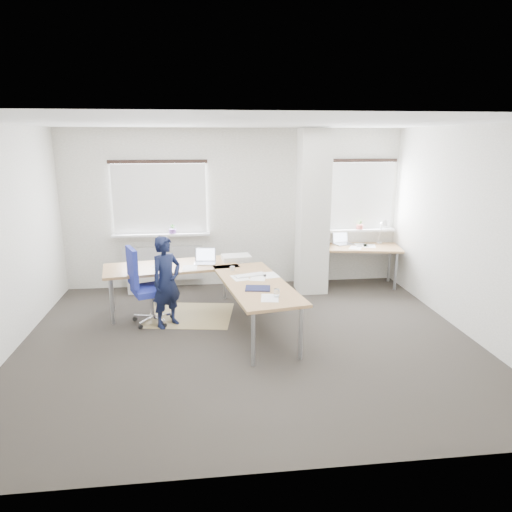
{
  "coord_description": "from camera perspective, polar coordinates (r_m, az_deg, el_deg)",
  "views": [
    {
      "loc": [
        -0.55,
        -5.6,
        2.62
      ],
      "look_at": [
        0.2,
        0.9,
        0.93
      ],
      "focal_mm": 32.0,
      "sensor_mm": 36.0,
      "label": 1
    }
  ],
  "objects": [
    {
      "name": "floor_mat",
      "position": [
        7.1,
        -8.25,
        -7.32
      ],
      "size": [
        1.4,
        1.24,
        0.01
      ],
      "primitive_type": "cube",
      "rotation": [
        0.0,
        0.0,
        -0.16
      ],
      "color": "#988453",
      "rests_on": "ground"
    },
    {
      "name": "task_chair",
      "position": [
        6.81,
        -13.19,
        -5.65
      ],
      "size": [
        0.67,
        0.65,
        1.15
      ],
      "rotation": [
        0.0,
        0.0,
        0.37
      ],
      "color": "navy",
      "rests_on": "ground"
    },
    {
      "name": "white_crate",
      "position": [
        8.29,
        -13.74,
        -3.18
      ],
      "size": [
        0.55,
        0.39,
        0.33
      ],
      "primitive_type": "cube",
      "rotation": [
        0.0,
        0.0,
        0.01
      ],
      "color": "white",
      "rests_on": "ground"
    },
    {
      "name": "room_shell",
      "position": [
        6.16,
        0.29,
        6.33
      ],
      "size": [
        6.04,
        5.04,
        2.82
      ],
      "color": "#B8B6A8",
      "rests_on": "ground"
    },
    {
      "name": "desk_main",
      "position": [
        6.65,
        -5.23,
        -2.44
      ],
      "size": [
        2.82,
        2.63,
        0.96
      ],
      "rotation": [
        0.0,
        0.0,
        0.17
      ],
      "color": "olive",
      "rests_on": "ground"
    },
    {
      "name": "person",
      "position": [
        6.57,
        -11.12,
        -3.19
      ],
      "size": [
        0.57,
        0.55,
        1.32
      ],
      "primitive_type": "imported",
      "rotation": [
        0.0,
        0.0,
        0.72
      ],
      "color": "black",
      "rests_on": "ground"
    },
    {
      "name": "desk_side",
      "position": [
        8.48,
        12.93,
        0.92
      ],
      "size": [
        1.5,
        0.93,
        1.22
      ],
      "rotation": [
        0.0,
        0.0,
        -0.17
      ],
      "color": "olive",
      "rests_on": "ground"
    },
    {
      "name": "ground",
      "position": [
        6.21,
        -0.91,
        -10.5
      ],
      "size": [
        6.0,
        6.0,
        0.0
      ],
      "primitive_type": "plane",
      "color": "#282520",
      "rests_on": "ground"
    }
  ]
}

